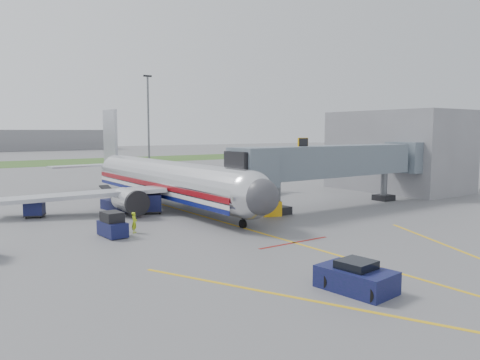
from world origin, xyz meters
TOP-DOWN VIEW (x-y plane):
  - ground at (0.00, 0.00)m, footprint 400.00×400.00m
  - grass_strip at (0.00, 90.00)m, footprint 300.00×25.00m
  - apron_markings at (0.00, -7.40)m, footprint 21.52×50.00m
  - airliner at (0.00, 15.25)m, footprint 32.10×35.67m
  - jet_bridge at (12.86, 5.00)m, footprint 25.30×4.00m
  - terminal at (30.00, 10.00)m, footprint 10.00×16.00m
  - light_mast_right at (25.00, 75.00)m, footprint 2.00×0.44m
  - pushback_tug at (-4.00, -12.81)m, footprint 2.53×3.72m
  - baggage_tug at (-9.37, 4.92)m, footprint 1.50×2.64m
  - baggage_cart_a at (-3.00, 12.11)m, footprint 2.12×2.12m
  - baggage_cart_c at (-12.27, 16.25)m, footprint 2.10×2.10m
  - belt_loader at (-5.14, 15.68)m, footprint 1.88×4.62m
  - ground_power_cart at (5.05, 4.72)m, footprint 1.92×1.60m
  - ramp_worker at (-7.63, 5.13)m, footprint 0.66×0.67m

SIDE VIEW (x-z plane):
  - ground at x=0.00m, z-range 0.00..0.00m
  - apron_markings at x=0.00m, z-range 0.00..0.01m
  - grass_strip at x=0.00m, z-range 0.00..0.01m
  - belt_loader at x=-5.14m, z-range -0.55..1.65m
  - pushback_tug at x=-4.00m, z-range -0.12..1.33m
  - ground_power_cart at x=5.05m, z-range -0.01..1.31m
  - ramp_worker at x=-7.63m, z-range 0.00..1.56m
  - baggage_tug at x=-9.37m, z-range -0.10..1.68m
  - baggage_cart_c at x=-12.27m, z-range 0.02..1.73m
  - baggage_cart_a at x=-3.00m, z-range 0.02..1.77m
  - airliner at x=0.00m, z-range -2.48..7.77m
  - jet_bridge at x=12.86m, z-range 1.02..7.92m
  - terminal at x=30.00m, z-range 0.00..10.00m
  - light_mast_right at x=25.00m, z-range 0.58..20.98m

